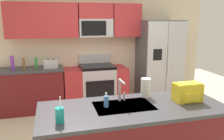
# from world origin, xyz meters

# --- Properties ---
(kitchen_wall_unit) EXTENTS (5.20, 0.43, 2.60)m
(kitchen_wall_unit) POSITION_xyz_m (-0.14, 2.08, 1.47)
(kitchen_wall_unit) COLOR beige
(kitchen_wall_unit) RESTS_ON ground
(back_counter) EXTENTS (1.29, 0.63, 0.90)m
(back_counter) POSITION_xyz_m (-1.42, 1.80, 0.45)
(back_counter) COLOR maroon
(back_counter) RESTS_ON ground
(range_oven) EXTENTS (1.36, 0.61, 1.10)m
(range_oven) POSITION_xyz_m (-0.09, 1.80, 0.44)
(range_oven) COLOR #B7BABF
(range_oven) RESTS_ON ground
(refrigerator) EXTENTS (0.90, 0.76, 1.85)m
(refrigerator) POSITION_xyz_m (1.38, 1.73, 0.93)
(refrigerator) COLOR #4C4F54
(refrigerator) RESTS_ON ground
(toaster) EXTENTS (0.28, 0.16, 0.18)m
(toaster) POSITION_xyz_m (-1.02, 1.75, 0.99)
(toaster) COLOR #B7BABF
(toaster) RESTS_ON back_counter
(pepper_mill) EXTENTS (0.05, 0.05, 0.23)m
(pepper_mill) POSITION_xyz_m (-1.54, 1.80, 1.01)
(pepper_mill) COLOR brown
(pepper_mill) RESTS_ON back_counter
(bottle_green) EXTENTS (0.06, 0.06, 0.22)m
(bottle_green) POSITION_xyz_m (-1.30, 1.79, 1.01)
(bottle_green) COLOR green
(bottle_green) RESTS_ON back_counter
(bottle_purple) EXTENTS (0.07, 0.07, 0.28)m
(bottle_purple) POSITION_xyz_m (-1.74, 1.75, 1.04)
(bottle_purple) COLOR purple
(bottle_purple) RESTS_ON back_counter
(sink_faucet) EXTENTS (0.08, 0.21, 0.28)m
(sink_faucet) POSITION_xyz_m (-0.21, -0.48, 1.07)
(sink_faucet) COLOR #B7BABF
(sink_faucet) RESTS_ON island_counter
(drink_cup_teal) EXTENTS (0.08, 0.08, 0.27)m
(drink_cup_teal) POSITION_xyz_m (-0.95, -0.89, 0.98)
(drink_cup_teal) COLOR teal
(drink_cup_teal) RESTS_ON island_counter
(soap_dispenser) EXTENTS (0.06, 0.06, 0.17)m
(soap_dispenser) POSITION_xyz_m (-0.42, -0.61, 0.97)
(soap_dispenser) COLOR #4C8CD8
(soap_dispenser) RESTS_ON island_counter
(paper_towel_roll) EXTENTS (0.12, 0.12, 0.24)m
(paper_towel_roll) POSITION_xyz_m (0.15, -0.38, 1.02)
(paper_towel_roll) COLOR white
(paper_towel_roll) RESTS_ON island_counter
(backpack) EXTENTS (0.32, 0.22, 0.23)m
(backpack) POSITION_xyz_m (0.58, -0.67, 1.02)
(backpack) COLOR yellow
(backpack) RESTS_ON island_counter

